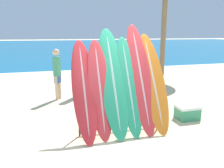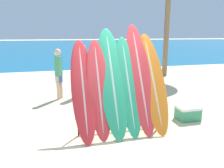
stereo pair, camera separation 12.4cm
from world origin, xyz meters
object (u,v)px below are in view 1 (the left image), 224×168
(surfboard_slot_5, at_px, (153,81))
(person_far_right, at_px, (129,62))
(person_near_water, at_px, (57,72))
(surfboard_slot_2, at_px, (113,81))
(person_far_left, at_px, (82,68))
(surfboard_slot_4, at_px, (140,77))
(surfboard_rack, at_px, (122,111))
(person_mid_beach, at_px, (101,60))
(cooler_box, at_px, (187,112))
(surfboard_slot_1, at_px, (100,88))
(surfboard_slot_0, at_px, (84,89))
(surfboard_slot_3, at_px, (129,85))

(surfboard_slot_5, bearing_deg, person_far_right, 77.29)
(person_far_right, bearing_deg, person_near_water, 42.31)
(surfboard_slot_2, bearing_deg, person_far_left, 94.42)
(surfboard_slot_4, bearing_deg, person_near_water, 122.22)
(surfboard_slot_2, distance_m, surfboard_slot_4, 0.66)
(surfboard_slot_5, bearing_deg, surfboard_rack, -173.31)
(surfboard_slot_4, bearing_deg, surfboard_slot_2, -177.66)
(surfboard_slot_2, bearing_deg, person_mid_beach, 79.30)
(cooler_box, bearing_deg, surfboard_slot_5, -173.70)
(surfboard_slot_1, bearing_deg, surfboard_slot_2, 12.57)
(person_far_left, distance_m, cooler_box, 3.84)
(surfboard_slot_4, height_order, cooler_box, surfboard_slot_4)
(surfboard_slot_5, bearing_deg, surfboard_slot_0, -178.59)
(surfboard_rack, xyz_separation_m, surfboard_slot_4, (0.49, 0.14, 0.72))
(surfboard_slot_1, bearing_deg, person_near_water, 105.20)
(surfboard_slot_2, distance_m, person_far_left, 3.10)
(surfboard_slot_4, xyz_separation_m, person_mid_beach, (0.47, 5.95, -0.30))
(surfboard_slot_2, bearing_deg, person_far_right, 65.62)
(person_mid_beach, relative_size, cooler_box, 2.85)
(surfboard_slot_5, distance_m, person_near_water, 3.51)
(surfboard_slot_2, bearing_deg, surfboard_slot_4, 2.34)
(surfboard_rack, height_order, person_mid_beach, person_mid_beach)
(surfboard_rack, bearing_deg, person_near_water, 113.47)
(cooler_box, bearing_deg, person_far_left, 127.21)
(surfboard_rack, height_order, surfboard_slot_2, surfboard_slot_2)
(person_near_water, relative_size, cooler_box, 2.92)
(surfboard_slot_2, bearing_deg, surfboard_slot_3, -8.34)
(surfboard_rack, distance_m, person_far_left, 3.26)
(surfboard_slot_1, xyz_separation_m, person_mid_beach, (1.45, 6.05, -0.13))
(person_far_right, bearing_deg, person_far_left, 45.22)
(surfboard_slot_0, distance_m, person_far_right, 5.01)
(surfboard_slot_0, relative_size, surfboard_slot_5, 0.94)
(surfboard_slot_0, relative_size, surfboard_slot_1, 1.00)
(surfboard_slot_2, bearing_deg, person_near_water, 111.31)
(surfboard_slot_0, xyz_separation_m, cooler_box, (2.68, 0.16, -0.84))
(surfboard_slot_4, xyz_separation_m, cooler_box, (1.37, 0.07, -1.02))
(surfboard_slot_0, bearing_deg, surfboard_rack, -3.68)
(cooler_box, bearing_deg, surfboard_slot_4, -176.99)
(surfboard_slot_5, relative_size, cooler_box, 3.77)
(surfboard_rack, distance_m, surfboard_slot_1, 0.73)
(surfboard_slot_0, bearing_deg, person_near_water, 98.88)
(surfboard_rack, distance_m, person_near_water, 3.23)
(person_near_water, distance_m, cooler_box, 4.22)
(surfboard_slot_1, xyz_separation_m, surfboard_slot_2, (0.32, 0.07, 0.13))
(surfboard_slot_3, bearing_deg, person_near_water, 116.81)
(surfboard_slot_1, bearing_deg, surfboard_slot_0, 177.99)
(person_near_water, bearing_deg, surfboard_slot_5, -113.95)
(person_mid_beach, bearing_deg, surfboard_rack, 56.95)
(surfboard_slot_4, relative_size, person_near_water, 1.42)
(person_mid_beach, bearing_deg, surfboard_slot_5, 64.28)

